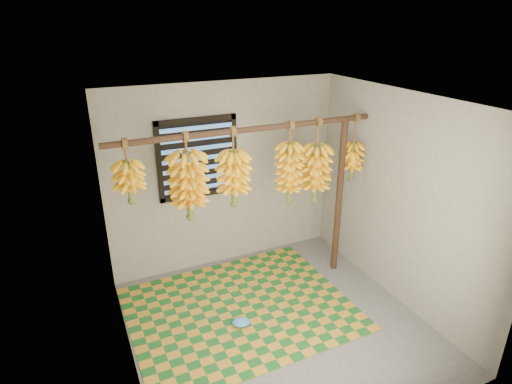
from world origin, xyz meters
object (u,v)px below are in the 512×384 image
woven_mat (240,309)px  banana_bunch_a (129,182)px  plastic_bag (241,322)px  support_post (339,198)px  banana_bunch_d (289,174)px  banana_bunch_b (189,186)px  banana_bunch_f (352,161)px  banana_bunch_c (234,179)px  banana_bunch_e (316,173)px

woven_mat → banana_bunch_a: (-1.01, 0.29, 1.61)m
plastic_bag → banana_bunch_a: (-0.91, 0.56, 1.57)m
support_post → banana_bunch_a: bearing=180.0°
plastic_bag → banana_bunch_d: banana_bunch_d is taller
banana_bunch_b → banana_bunch_d: same height
banana_bunch_f → banana_bunch_c: bearing=180.0°
plastic_bag → banana_bunch_c: banana_bunch_c is taller
banana_bunch_a → banana_bunch_c: (1.08, 0.00, -0.14)m
support_post → plastic_bag: 1.91m
support_post → banana_bunch_e: size_ratio=1.97×
support_post → banana_bunch_b: banana_bunch_b is taller
plastic_bag → banana_bunch_b: (-0.33, 0.56, 1.43)m
woven_mat → plastic_bag: (-0.10, -0.27, 0.05)m
support_post → plastic_bag: bearing=-160.2°
woven_mat → banana_bunch_d: 1.64m
plastic_bag → banana_bunch_f: banana_bunch_f is taller
banana_bunch_c → banana_bunch_d: 0.68m
support_post → banana_bunch_c: banana_bunch_c is taller
support_post → woven_mat: 1.79m
woven_mat → banana_bunch_f: 2.19m
banana_bunch_c → banana_bunch_e: 1.04m
woven_mat → banana_bunch_f: bearing=10.2°
banana_bunch_a → banana_bunch_e: size_ratio=0.64×
banana_bunch_a → plastic_bag: bearing=-31.7°
woven_mat → banana_bunch_d: size_ratio=2.48×
support_post → banana_bunch_b: (-1.89, 0.00, 0.48)m
banana_bunch_a → banana_bunch_f: same height
plastic_bag → banana_bunch_f: 2.29m
support_post → woven_mat: support_post is taller
woven_mat → banana_bunch_e: bearing=14.7°
banana_bunch_a → banana_bunch_d: same height
banana_bunch_d → woven_mat: bearing=-158.8°
plastic_bag → banana_bunch_e: bearing=25.1°
woven_mat → banana_bunch_c: size_ratio=2.78×
banana_bunch_d → banana_bunch_f: size_ratio=1.17×
plastic_bag → woven_mat: bearing=69.5°
support_post → banana_bunch_a: 2.55m
plastic_bag → banana_bunch_b: banana_bunch_b is taller
woven_mat → banana_bunch_c: bearing=76.8°
banana_bunch_a → banana_bunch_e: 2.12m
banana_bunch_c → banana_bunch_b: bearing=180.0°
plastic_bag → banana_bunch_b: 1.57m
woven_mat → banana_bunch_f: banana_bunch_f is taller
banana_bunch_b → support_post: bearing=0.0°
plastic_bag → banana_bunch_b: bearing=120.4°
plastic_bag → banana_bunch_d: 1.72m
woven_mat → banana_bunch_f: size_ratio=2.91×
woven_mat → banana_bunch_c: banana_bunch_c is taller
plastic_bag → banana_bunch_f: size_ratio=0.24×
plastic_bag → banana_bunch_e: 1.88m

